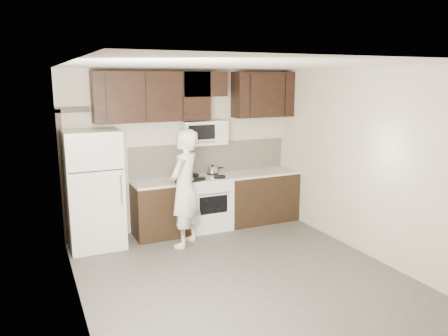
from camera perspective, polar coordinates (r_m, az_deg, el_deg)
floor at (r=5.89m, az=2.36°, el=-13.97°), size 4.50×4.50×0.00m
back_wall at (r=7.48m, az=-5.39°, el=2.40°), size 4.00×0.00×4.00m
ceiling at (r=5.31m, az=2.61°, el=13.32°), size 4.50×4.50×0.00m
counter_run at (r=7.61m, az=-0.19°, el=-4.29°), size 2.95×0.64×0.91m
stove at (r=7.49m, az=-2.30°, el=-4.51°), size 0.76×0.66×0.94m
backsplash at (r=7.67m, az=-1.81°, el=1.39°), size 2.90×0.02×0.54m
upper_cabinets at (r=7.30m, az=-3.51°, el=9.56°), size 3.48×0.35×0.78m
microwave at (r=7.36m, az=-2.73°, el=4.65°), size 0.76×0.42×0.40m
refrigerator at (r=6.87m, az=-16.60°, el=-2.70°), size 0.80×0.76×1.80m
door_trim at (r=7.07m, az=-20.10°, el=0.36°), size 0.50×0.08×2.12m
saucepan at (r=7.57m, az=-1.49°, el=-0.27°), size 0.32×0.19×0.18m
baking_tray at (r=7.09m, az=-5.04°, el=-1.65°), size 0.43×0.35×0.02m
pizza at (r=7.08m, az=-5.04°, el=-1.49°), size 0.30×0.30×0.02m
person at (r=6.64m, az=-5.18°, el=-2.70°), size 0.77×0.77×1.81m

